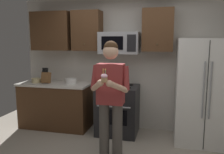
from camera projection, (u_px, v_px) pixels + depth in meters
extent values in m
cube|color=beige|center=(129.00, 64.00, 4.57)|extent=(4.40, 0.10, 2.60)
cube|color=black|center=(118.00, 110.00, 4.36)|extent=(0.76, 0.66, 0.92)
cube|color=black|center=(114.00, 117.00, 4.05)|extent=(0.48, 0.01, 0.28)
cylinder|color=#99999E|center=(113.00, 107.00, 3.99)|extent=(0.60, 0.03, 0.03)
cylinder|color=black|center=(107.00, 87.00, 4.20)|extent=(0.18, 0.18, 0.01)
cylinder|color=black|center=(126.00, 88.00, 4.12)|extent=(0.18, 0.18, 0.01)
cylinder|color=black|center=(110.00, 84.00, 4.47)|extent=(0.18, 0.18, 0.01)
cylinder|color=black|center=(129.00, 85.00, 4.38)|extent=(0.18, 0.18, 0.01)
cube|color=#9EA0A5|center=(119.00, 43.00, 4.28)|extent=(0.74, 0.40, 0.40)
cube|color=black|center=(112.00, 43.00, 4.11)|extent=(0.40, 0.01, 0.24)
cube|color=black|center=(131.00, 43.00, 4.03)|extent=(0.16, 0.01, 0.30)
cube|color=white|center=(203.00, 92.00, 3.91)|extent=(0.90, 0.72, 1.80)
cylinder|color=gray|center=(204.00, 90.00, 3.54)|extent=(0.02, 0.02, 0.90)
cylinder|color=gray|center=(210.00, 91.00, 3.52)|extent=(0.02, 0.02, 0.90)
cube|color=black|center=(206.00, 97.00, 3.56)|extent=(0.01, 0.01, 1.74)
cube|color=#4C301C|center=(52.00, 31.00, 4.62)|extent=(0.80, 0.34, 0.76)
sphere|color=brown|center=(48.00, 44.00, 4.49)|extent=(0.03, 0.03, 0.03)
cube|color=#4C301C|center=(87.00, 31.00, 4.45)|extent=(0.55, 0.34, 0.76)
sphere|color=brown|center=(84.00, 44.00, 4.31)|extent=(0.03, 0.03, 0.03)
cube|color=#4C301C|center=(158.00, 30.00, 4.13)|extent=(0.55, 0.34, 0.76)
sphere|color=brown|center=(157.00, 44.00, 4.00)|extent=(0.03, 0.03, 0.03)
cube|color=#4C301C|center=(56.00, 106.00, 4.69)|extent=(1.40, 0.62, 0.88)
cube|color=beige|center=(55.00, 84.00, 4.62)|extent=(1.44, 0.66, 0.04)
cube|color=brown|center=(46.00, 78.00, 4.59)|extent=(0.16, 0.15, 0.24)
cylinder|color=black|center=(43.00, 70.00, 4.56)|extent=(0.02, 0.04, 0.09)
cylinder|color=black|center=(44.00, 70.00, 4.56)|extent=(0.02, 0.04, 0.09)
cylinder|color=black|center=(45.00, 70.00, 4.55)|extent=(0.02, 0.04, 0.09)
cylinder|color=black|center=(46.00, 70.00, 4.55)|extent=(0.02, 0.04, 0.09)
cylinder|color=black|center=(47.00, 70.00, 4.54)|extent=(0.02, 0.04, 0.09)
cylinder|color=black|center=(48.00, 70.00, 4.54)|extent=(0.02, 0.04, 0.09)
cylinder|color=white|center=(71.00, 81.00, 4.54)|extent=(0.21, 0.21, 0.10)
torus|color=white|center=(71.00, 79.00, 4.53)|extent=(0.22, 0.22, 0.01)
cylinder|color=beige|center=(36.00, 80.00, 4.66)|extent=(0.18, 0.18, 0.08)
torus|color=beige|center=(36.00, 79.00, 4.65)|extent=(0.19, 0.19, 0.01)
cylinder|color=#4C4742|center=(104.00, 131.00, 3.41)|extent=(0.15, 0.15, 0.86)
cylinder|color=#4C4742|center=(117.00, 132.00, 3.36)|extent=(0.15, 0.15, 0.86)
cube|color=maroon|center=(111.00, 84.00, 3.27)|extent=(0.38, 0.22, 0.58)
sphere|color=tan|center=(111.00, 52.00, 3.20)|extent=(0.22, 0.22, 0.22)
sphere|color=#382314|center=(111.00, 48.00, 3.20)|extent=(0.20, 0.20, 0.20)
cylinder|color=maroon|center=(95.00, 77.00, 3.28)|extent=(0.15, 0.18, 0.35)
cylinder|color=tan|center=(97.00, 86.00, 3.13)|extent=(0.26, 0.33, 0.21)
sphere|color=tan|center=(100.00, 83.00, 2.97)|extent=(0.09, 0.09, 0.09)
cylinder|color=maroon|center=(126.00, 78.00, 3.18)|extent=(0.15, 0.18, 0.35)
cylinder|color=tan|center=(118.00, 87.00, 3.06)|extent=(0.26, 0.33, 0.21)
sphere|color=tan|center=(109.00, 83.00, 2.94)|extent=(0.09, 0.09, 0.09)
cylinder|color=#A87F56|center=(104.00, 80.00, 2.93)|extent=(0.08, 0.08, 0.06)
ellipsoid|color=#F2B2CC|center=(104.00, 76.00, 2.92)|extent=(0.09, 0.09, 0.06)
cylinder|color=#4CBF66|center=(105.00, 72.00, 2.91)|extent=(0.01, 0.01, 0.06)
ellipsoid|color=#FFD159|center=(105.00, 69.00, 2.91)|extent=(0.01, 0.01, 0.02)
cylinder|color=#F2D84C|center=(103.00, 72.00, 2.92)|extent=(0.01, 0.01, 0.06)
ellipsoid|color=#FFD159|center=(103.00, 69.00, 2.91)|extent=(0.01, 0.01, 0.02)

